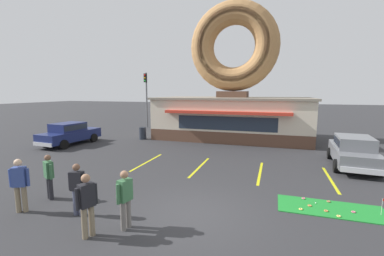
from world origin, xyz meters
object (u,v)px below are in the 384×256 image
Objects in this scene: car_grey at (353,150)px; pedestrian_blue_sweater_man at (77,187)px; trash_bin at (143,133)px; putting_flag_pin at (384,203)px; car_navy at (69,133)px; golf_ball at (316,203)px; pedestrian_leather_jacket_man at (125,197)px; pedestrian_clipboard_woman at (87,202)px; traffic_light_pole at (146,93)px; pedestrian_beanie_man at (49,175)px; pedestrian_hooded_kid at (20,183)px.

pedestrian_blue_sweater_man is at bearing -138.28° from car_grey.
putting_flag_pin is at bearing -34.85° from trash_bin.
car_navy and car_grey have the same top height.
pedestrian_leather_jacket_man is (-5.31, -3.36, 0.89)m from golf_ball.
traffic_light_pole is (-8.47, 19.35, 2.75)m from pedestrian_clipboard_woman.
car_grey is at bearing -14.61° from trash_bin.
pedestrian_leather_jacket_man reaches higher than car_navy.
putting_flag_pin is 9.44m from pedestrian_blue_sweater_man.
car_grey is 13.85m from pedestrian_beanie_man.
car_grey is at bearing 41.72° from pedestrian_blue_sweater_man.
putting_flag_pin is 18.37m from car_navy.
pedestrian_hooded_kid is at bearing -73.84° from traffic_light_pole.
pedestrian_leather_jacket_man is at bearing -147.70° from golf_ball.
pedestrian_hooded_kid is (-11.45, -8.91, 0.10)m from car_grey.
golf_ball is 21.41m from traffic_light_pole.
pedestrian_leather_jacket_man is at bearing 2.11° from pedestrian_hooded_kid.
pedestrian_hooded_kid is at bearing -177.89° from pedestrian_leather_jacket_man.
car_grey is at bearing -0.32° from car_navy.
golf_ball is 6.35m from pedestrian_leather_jacket_man.
car_grey is 2.70× the size of pedestrian_clipboard_woman.
car_navy is 17.99m from car_grey.
traffic_light_pole reaches higher than trash_bin.
car_grey reaches higher than golf_ball.
putting_flag_pin is at bearing 16.44° from pedestrian_hooded_kid.
car_grey is at bearing 34.45° from pedestrian_beanie_man.
pedestrian_hooded_kid is 1.07× the size of pedestrian_beanie_man.
pedestrian_hooded_kid is at bearing -163.56° from putting_flag_pin.
golf_ball is at bearing -38.05° from trash_bin.
traffic_light_pole reaches higher than car_grey.
traffic_light_pole reaches higher than golf_ball.
pedestrian_clipboard_woman is (3.02, -0.53, -0.01)m from pedestrian_hooded_kid.
pedestrian_beanie_man reaches higher than car_grey.
pedestrian_blue_sweater_man is at bearing -45.66° from car_navy.
trash_bin reaches higher than putting_flag_pin.
putting_flag_pin is 5.74m from car_grey.
pedestrian_blue_sweater_man is at bearing 11.54° from pedestrian_hooded_kid.
pedestrian_hooded_kid reaches higher than golf_ball.
golf_ball is at bearing 171.31° from putting_flag_pin.
golf_ball is at bearing -114.00° from car_grey.
pedestrian_hooded_kid is (-1.89, -0.39, 0.06)m from pedestrian_blue_sweater_man.
putting_flag_pin is 22.83m from traffic_light_pole.
pedestrian_hooded_kid is (-10.89, -3.21, 0.53)m from putting_flag_pin.
pedestrian_clipboard_woman is 21.30m from traffic_light_pole.
pedestrian_leather_jacket_man is at bearing -156.75° from putting_flag_pin.
pedestrian_clipboard_woman is (1.13, -0.92, 0.05)m from pedestrian_blue_sweater_man.
pedestrian_blue_sweater_man is 1.93m from pedestrian_hooded_kid.
putting_flag_pin is 11.36m from pedestrian_hooded_kid.
pedestrian_hooded_kid reaches higher than pedestrian_beanie_man.
pedestrian_beanie_man reaches higher than golf_ball.
pedestrian_leather_jacket_man is (-7.16, -3.08, 0.50)m from putting_flag_pin.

